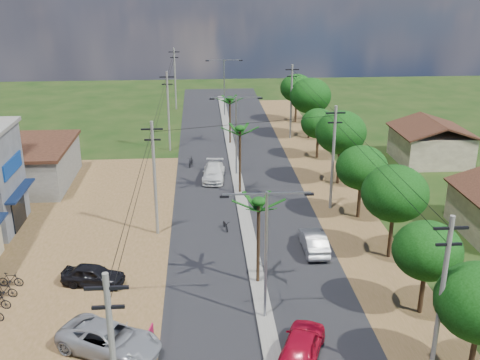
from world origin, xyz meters
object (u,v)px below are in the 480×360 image
object	(u,v)px
roadside_sign	(150,337)
car_parked_silver	(110,340)
car_parked_dark	(93,276)
car_silver_mid	(314,242)
car_white_far	(214,173)
car_red_near	(302,345)

from	to	relation	value
roadside_sign	car_parked_silver	bearing A→B (deg)	-155.52
car_parked_silver	roadside_sign	distance (m)	2.13
car_parked_dark	roadside_sign	world-z (taller)	car_parked_dark
car_silver_mid	roadside_sign	size ratio (longest dim) A/B	3.65
car_white_far	car_parked_dark	xyz separation A→B (m)	(-8.33, -19.33, -0.04)
car_silver_mid	car_parked_dark	world-z (taller)	car_silver_mid
car_silver_mid	car_white_far	xyz separation A→B (m)	(-6.80, 15.69, -0.01)
car_silver_mid	car_parked_silver	bearing A→B (deg)	39.45
car_silver_mid	car_parked_silver	distance (m)	16.92
car_red_near	car_parked_dark	xyz separation A→B (m)	(-12.12, 8.34, -0.13)
car_parked_dark	roadside_sign	xyz separation A→B (m)	(4.12, -6.63, -0.18)
car_silver_mid	roadside_sign	world-z (taller)	car_silver_mid
car_silver_mid	car_parked_dark	size ratio (longest dim) A/B	1.10
car_red_near	car_parked_silver	world-z (taller)	car_red_near
car_white_far	roadside_sign	bearing A→B (deg)	-94.22
car_parked_dark	car_parked_silver	bearing A→B (deg)	-151.64
car_white_far	car_silver_mid	bearing A→B (deg)	-61.59
car_parked_silver	car_parked_dark	bearing A→B (deg)	43.98
car_white_far	car_parked_silver	bearing A→B (deg)	-98.35
car_red_near	car_parked_dark	bearing A→B (deg)	-13.02
car_parked_dark	roadside_sign	distance (m)	7.81
car_red_near	car_parked_silver	xyz separation A→B (m)	(-10.06, 1.23, -0.03)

